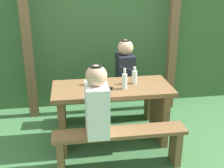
{
  "coord_description": "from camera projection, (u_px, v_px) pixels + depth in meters",
  "views": [
    {
      "loc": [
        -0.47,
        -3.1,
        1.94
      ],
      "look_at": [
        0.0,
        0.0,
        0.76
      ],
      "focal_mm": 45.77,
      "sensor_mm": 36.0,
      "label": 1
    }
  ],
  "objects": [
    {
      "name": "ground_plane",
      "position": [
        112.0,
        140.0,
        3.62
      ],
      "size": [
        12.0,
        12.0,
        0.0
      ],
      "primitive_type": "plane",
      "color": "#3D6F3F"
    },
    {
      "name": "person_white_shirt",
      "position": [
        97.0,
        103.0,
        2.8
      ],
      "size": [
        0.25,
        0.35,
        0.72
      ],
      "color": "white",
      "rests_on": "bench_near"
    },
    {
      "name": "pergola_post_right",
      "position": [
        172.0,
        45.0,
        4.23
      ],
      "size": [
        0.12,
        0.12,
        1.98
      ],
      "primitive_type": "cube",
      "color": "brown",
      "rests_on": "ground_plane"
    },
    {
      "name": "bottle_left",
      "position": [
        134.0,
        77.0,
        3.43
      ],
      "size": [
        0.07,
        0.07,
        0.21
      ],
      "color": "silver",
      "rests_on": "picnic_table"
    },
    {
      "name": "person_black_coat",
      "position": [
        125.0,
        68.0,
        3.89
      ],
      "size": [
        0.25,
        0.35,
        0.72
      ],
      "color": "black",
      "rests_on": "bench_far"
    },
    {
      "name": "picnic_table",
      "position": [
        112.0,
        104.0,
        3.44
      ],
      "size": [
        1.4,
        0.64,
        0.73
      ],
      "color": "brown",
      "rests_on": "ground_plane"
    },
    {
      "name": "bench_far",
      "position": [
        106.0,
        100.0,
        4.01
      ],
      "size": [
        1.4,
        0.24,
        0.45
      ],
      "color": "brown",
      "rests_on": "ground_plane"
    },
    {
      "name": "bench_near",
      "position": [
        120.0,
        141.0,
        2.99
      ],
      "size": [
        1.4,
        0.24,
        0.45
      ],
      "color": "brown",
      "rests_on": "ground_plane"
    },
    {
      "name": "drinking_glass",
      "position": [
        89.0,
        81.0,
        3.39
      ],
      "size": [
        0.07,
        0.07,
        0.09
      ],
      "primitive_type": "cylinder",
      "color": "silver",
      "rests_on": "picnic_table"
    },
    {
      "name": "cell_phone",
      "position": [
        108.0,
        89.0,
        3.26
      ],
      "size": [
        0.13,
        0.16,
        0.01
      ],
      "primitive_type": "cube",
      "rotation": [
        0.0,
        0.0,
        -0.49
      ],
      "color": "black",
      "rests_on": "picnic_table"
    },
    {
      "name": "bottle_right",
      "position": [
        125.0,
        81.0,
        3.26
      ],
      "size": [
        0.06,
        0.06,
        0.24
      ],
      "color": "silver",
      "rests_on": "picnic_table"
    },
    {
      "name": "pergola_post_left",
      "position": [
        28.0,
        50.0,
        3.94
      ],
      "size": [
        0.12,
        0.12,
        1.98
      ],
      "primitive_type": "cube",
      "color": "brown",
      "rests_on": "ground_plane"
    },
    {
      "name": "hedge_backdrop",
      "position": [
        97.0,
        39.0,
        4.77
      ],
      "size": [
        6.4,
        0.91,
        1.95
      ],
      "primitive_type": "cube",
      "color": "#395E34",
      "rests_on": "ground_plane"
    }
  ]
}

